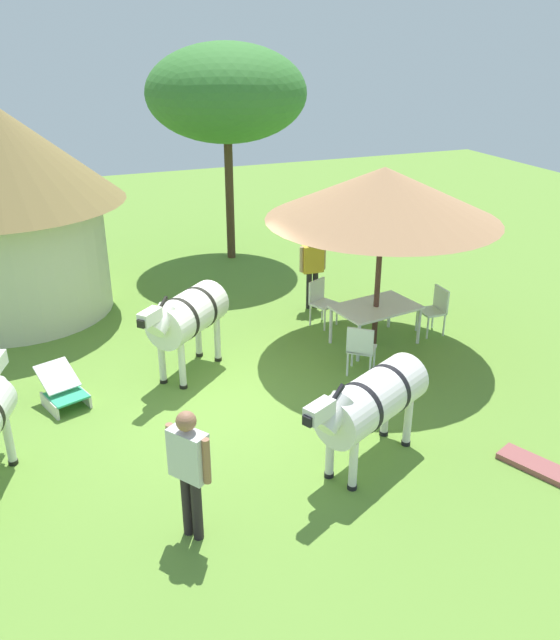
{
  "coord_description": "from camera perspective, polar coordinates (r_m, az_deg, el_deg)",
  "views": [
    {
      "loc": [
        -2.41,
        -8.64,
        5.29
      ],
      "look_at": [
        1.11,
        0.25,
        1.0
      ],
      "focal_mm": 36.27,
      "sensor_mm": 36.0,
      "label": 1
    }
  ],
  "objects": [
    {
      "name": "ground_plane",
      "position": [
        10.41,
        -5.2,
        -6.48
      ],
      "size": [
        36.0,
        36.0,
        0.0
      ],
      "primitive_type": "plane",
      "color": "olive"
    },
    {
      "name": "thatched_hut",
      "position": [
        13.74,
        -23.19,
        9.77
      ],
      "size": [
        4.63,
        4.63,
        4.16
      ],
      "rotation": [
        0.0,
        0.0,
        5.75
      ],
      "color": "beige",
      "rests_on": "ground_plane"
    },
    {
      "name": "shade_umbrella",
      "position": [
        11.18,
        9.12,
        10.94
      ],
      "size": [
        4.02,
        4.02,
        3.24
      ],
      "color": "#4B2C24",
      "rests_on": "ground_plane"
    },
    {
      "name": "patio_dining_table",
      "position": [
        11.84,
        8.46,
        0.88
      ],
      "size": [
        1.63,
        1.19,
        0.74
      ],
      "rotation": [
        0.0,
        0.0,
        0.16
      ],
      "color": "silver",
      "rests_on": "ground_plane"
    },
    {
      "name": "patio_chair_near_lawn",
      "position": [
        12.53,
        13.57,
        1.09
      ],
      "size": [
        0.43,
        0.45,
        0.9
      ],
      "rotation": [
        0.0,
        0.0,
        1.56
      ],
      "color": "silver",
      "rests_on": "ground_plane"
    },
    {
      "name": "patio_chair_west_end",
      "position": [
        12.58,
        3.6,
        1.84
      ],
      "size": [
        0.58,
        0.57,
        0.9
      ],
      "rotation": [
        0.0,
        0.0,
        -2.68
      ],
      "color": "silver",
      "rests_on": "ground_plane"
    },
    {
      "name": "patio_chair_near_hut",
      "position": [
        10.75,
        7.15,
        -2.39
      ],
      "size": [
        0.61,
        0.6,
        0.9
      ],
      "rotation": [
        0.0,
        0.0,
        -0.7
      ],
      "color": "white",
      "rests_on": "ground_plane"
    },
    {
      "name": "guest_beside_umbrella",
      "position": [
        13.2,
        2.9,
        4.92
      ],
      "size": [
        0.57,
        0.21,
        1.58
      ],
      "rotation": [
        0.0,
        0.0,
        3.11
      ],
      "color": "black",
      "rests_on": "ground_plane"
    },
    {
      "name": "standing_watcher",
      "position": [
        7.25,
        -8.03,
        -12.45
      ],
      "size": [
        0.42,
        0.5,
        1.65
      ],
      "rotation": [
        0.0,
        0.0,
        -0.96
      ],
      "color": "black",
      "rests_on": "ground_plane"
    },
    {
      "name": "striped_lounge_chair",
      "position": [
        10.49,
        -18.57,
        -5.94
      ],
      "size": [
        0.77,
        0.95,
        0.59
      ],
      "rotation": [
        0.0,
        0.0,
        3.48
      ],
      "color": "#2FA374",
      "rests_on": "ground_plane"
    },
    {
      "name": "zebra_nearest_camera",
      "position": [
        10.63,
        -8.25,
        0.34
      ],
      "size": [
        1.71,
        1.6,
        1.58
      ],
      "rotation": [
        0.0,
        0.0,
        2.3
      ],
      "color": "silver",
      "rests_on": "ground_plane"
    },
    {
      "name": "zebra_by_umbrella",
      "position": [
        8.44,
        7.97,
        -7.12
      ],
      "size": [
        2.15,
        1.35,
        1.47
      ],
      "rotation": [
        0.0,
        0.0,
        2.04
      ],
      "color": "silver",
      "rests_on": "ground_plane"
    },
    {
      "name": "acacia_tree_behind_hut",
      "position": [
        15.85,
        -4.76,
        19.3
      ],
      "size": [
        3.73,
        3.73,
        5.1
      ],
      "color": "#473221",
      "rests_on": "ground_plane"
    }
  ]
}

